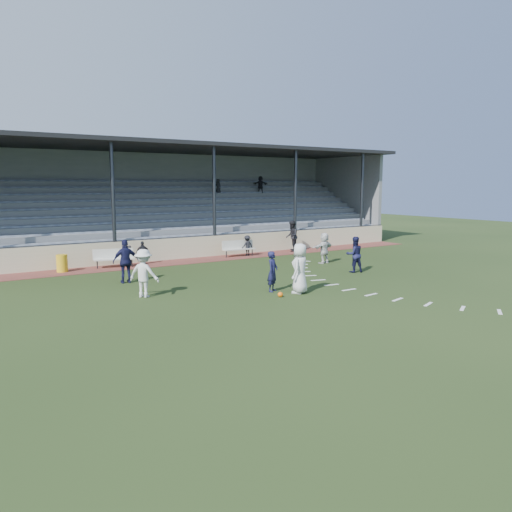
# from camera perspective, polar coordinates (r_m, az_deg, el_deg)

# --- Properties ---
(ground) EXTENTS (90.00, 90.00, 0.00)m
(ground) POSITION_cam_1_polar(r_m,az_deg,el_deg) (18.65, 4.20, -4.87)
(ground) COLOR #223315
(ground) RESTS_ON ground
(cinder_track) EXTENTS (34.00, 2.00, 0.02)m
(cinder_track) POSITION_cam_1_polar(r_m,az_deg,el_deg) (27.60, -9.08, -0.69)
(cinder_track) COLOR brown
(cinder_track) RESTS_ON ground
(retaining_wall) EXTENTS (34.00, 0.18, 1.20)m
(retaining_wall) POSITION_cam_1_polar(r_m,az_deg,el_deg) (28.47, -9.96, 0.76)
(retaining_wall) COLOR beige
(retaining_wall) RESTS_ON ground
(bench_left) EXTENTS (2.04, 0.88, 0.95)m
(bench_left) POSITION_cam_1_polar(r_m,az_deg,el_deg) (26.39, -15.95, -0.04)
(bench_left) COLOR beige
(bench_left) RESTS_ON cinder_track
(bench_right) EXTENTS (2.03, 0.61, 0.95)m
(bench_right) POSITION_cam_1_polar(r_m,az_deg,el_deg) (29.36, -2.03, 1.06)
(bench_right) COLOR beige
(bench_right) RESTS_ON cinder_track
(trash_bin) EXTENTS (0.53, 0.53, 0.84)m
(trash_bin) POSITION_cam_1_polar(r_m,az_deg,el_deg) (25.84, -21.29, -0.78)
(trash_bin) COLOR gold
(trash_bin) RESTS_ON cinder_track
(football) EXTENTS (0.20, 0.20, 0.20)m
(football) POSITION_cam_1_polar(r_m,az_deg,el_deg) (18.83, 2.79, -4.42)
(football) COLOR orange
(football) RESTS_ON ground
(player_white_lead) EXTENTS (1.14, 1.04, 1.95)m
(player_white_lead) POSITION_cam_1_polar(r_m,az_deg,el_deg) (19.41, 5.04, -1.42)
(player_white_lead) COLOR silver
(player_white_lead) RESTS_ON ground
(player_navy_lead) EXTENTS (0.70, 0.64, 1.61)m
(player_navy_lead) POSITION_cam_1_polar(r_m,az_deg,el_deg) (19.68, 1.90, -1.78)
(player_navy_lead) COLOR #15163B
(player_navy_lead) RESTS_ON ground
(player_navy_mid) EXTENTS (1.01, 0.89, 1.74)m
(player_navy_mid) POSITION_cam_1_polar(r_m,az_deg,el_deg) (24.48, 11.19, 0.17)
(player_navy_mid) COLOR #15163B
(player_navy_mid) RESTS_ON ground
(player_white_wing) EXTENTS (1.28, 1.33, 1.82)m
(player_white_wing) POSITION_cam_1_polar(r_m,az_deg,el_deg) (19.13, -12.69, -1.94)
(player_white_wing) COLOR silver
(player_white_wing) RESTS_ON ground
(player_navy_wing) EXTENTS (1.15, 0.60, 1.88)m
(player_navy_wing) POSITION_cam_1_polar(r_m,az_deg,el_deg) (22.09, -14.66, -0.59)
(player_navy_wing) COLOR #15163B
(player_navy_wing) RESTS_ON ground
(player_white_back) EXTENTS (1.60, 0.77, 1.66)m
(player_white_back) POSITION_cam_1_polar(r_m,az_deg,el_deg) (27.08, 7.80, 0.92)
(player_white_back) COLOR silver
(player_white_back) RESTS_ON ground
(official) EXTENTS (1.16, 1.19, 1.94)m
(official) POSITION_cam_1_polar(r_m,az_deg,el_deg) (31.59, 4.11, 2.28)
(official) COLOR black
(official) RESTS_ON cinder_track
(sub_left_near) EXTENTS (0.46, 0.39, 1.06)m
(sub_left_near) POSITION_cam_1_polar(r_m,az_deg,el_deg) (26.70, -14.28, 0.04)
(sub_left_near) COLOR black
(sub_left_near) RESTS_ON cinder_track
(sub_left_far) EXTENTS (0.78, 0.51, 1.22)m
(sub_left_far) POSITION_cam_1_polar(r_m,az_deg,el_deg) (27.05, -12.81, 0.36)
(sub_left_far) COLOR black
(sub_left_far) RESTS_ON cinder_track
(sub_right) EXTENTS (0.80, 0.48, 1.22)m
(sub_right) POSITION_cam_1_polar(r_m,az_deg,el_deg) (29.58, -1.01, 1.20)
(sub_right) COLOR black
(sub_right) RESTS_ON cinder_track
(grandstand) EXTENTS (34.60, 9.00, 6.61)m
(grandstand) POSITION_cam_1_polar(r_m,az_deg,el_deg) (32.70, -13.27, 4.42)
(grandstand) COLOR slate
(grandstand) RESTS_ON ground
(penalty_arc) EXTENTS (3.89, 14.63, 0.01)m
(penalty_arc) POSITION_cam_1_polar(r_m,az_deg,el_deg) (21.34, 13.07, -3.39)
(penalty_arc) COLOR white
(penalty_arc) RESTS_ON ground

